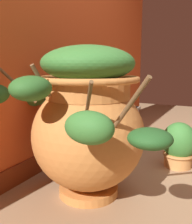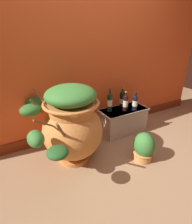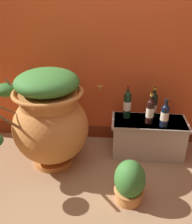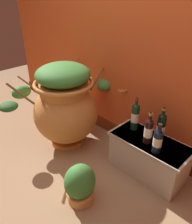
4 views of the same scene
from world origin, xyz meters
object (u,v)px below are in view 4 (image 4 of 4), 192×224
(wine_bottle_back, at_px, (135,116))
(potted_shrub, at_px, (80,185))
(wine_bottle_middle, at_px, (158,140))
(wine_bottle_right, at_px, (161,126))
(wine_bottle_left, at_px, (149,130))
(terracotta_urn, at_px, (65,104))

(wine_bottle_back, distance_m, potted_shrub, 0.82)
(wine_bottle_middle, distance_m, wine_bottle_right, 0.21)
(wine_bottle_middle, bearing_deg, wine_bottle_left, 155.22)
(terracotta_urn, height_order, wine_bottle_right, terracotta_urn)
(wine_bottle_middle, height_order, potted_shrub, wine_bottle_middle)
(wine_bottle_right, xyz_separation_m, potted_shrub, (-0.24, -0.78, -0.33))
(wine_bottle_left, bearing_deg, wine_bottle_middle, -24.78)
(terracotta_urn, distance_m, potted_shrub, 0.92)
(terracotta_urn, relative_size, potted_shrub, 3.25)
(wine_bottle_left, xyz_separation_m, wine_bottle_back, (-0.22, 0.09, 0.02))
(wine_bottle_back, xyz_separation_m, potted_shrub, (0.02, -0.74, -0.35))
(wine_bottle_right, height_order, potted_shrub, wine_bottle_right)
(wine_bottle_back, bearing_deg, terracotta_urn, -158.08)
(terracotta_urn, height_order, wine_bottle_back, terracotta_urn)
(wine_bottle_middle, xyz_separation_m, wine_bottle_right, (-0.09, 0.20, 0.01))
(wine_bottle_middle, distance_m, potted_shrub, 0.74)
(terracotta_urn, distance_m, wine_bottle_left, 0.96)
(terracotta_urn, xyz_separation_m, wine_bottle_left, (0.94, 0.20, 0.02))
(potted_shrub, bearing_deg, wine_bottle_back, 91.67)
(terracotta_urn, distance_m, wine_bottle_right, 1.04)
(terracotta_urn, xyz_separation_m, wine_bottle_back, (0.72, 0.29, 0.04))
(wine_bottle_left, distance_m, wine_bottle_back, 0.24)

